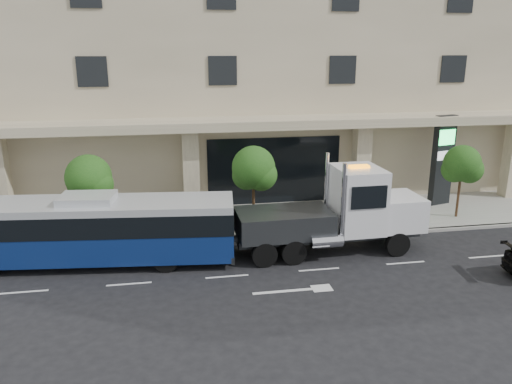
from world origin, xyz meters
TOP-DOWN VIEW (x-y plane):
  - ground at (0.00, 0.00)m, footprint 120.00×120.00m
  - sidewalk at (0.00, 5.00)m, footprint 120.00×6.00m
  - curb at (0.00, 2.00)m, footprint 120.00×0.30m
  - convention_center at (-0.00, 15.42)m, footprint 60.00×17.60m
  - tree_left at (-9.97, 3.59)m, footprint 2.27×2.20m
  - tree_mid at (-1.97, 3.59)m, footprint 2.28×2.20m
  - tree_right at (9.53, 3.59)m, footprint 2.10×2.00m
  - city_bus at (-9.71, 0.88)m, footprint 12.72×3.95m
  - tow_truck at (1.44, 0.37)m, footprint 9.87×2.64m
  - signage_pylon at (9.76, 6.01)m, footprint 1.40×0.80m

SIDE VIEW (x-z plane):
  - ground at x=0.00m, z-range 0.00..0.00m
  - sidewalk at x=0.00m, z-range 0.00..0.15m
  - curb at x=0.00m, z-range 0.00..0.15m
  - city_bus at x=-9.71m, z-range 0.03..3.20m
  - tow_truck at x=1.44m, z-range -0.40..4.10m
  - signage_pylon at x=9.76m, z-range 0.20..5.53m
  - tree_right at x=9.53m, z-range 1.01..5.06m
  - tree_left at x=-9.97m, z-range 1.00..5.22m
  - tree_mid at x=-1.97m, z-range 1.07..5.45m
  - convention_center at x=0.00m, z-range -0.03..19.97m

